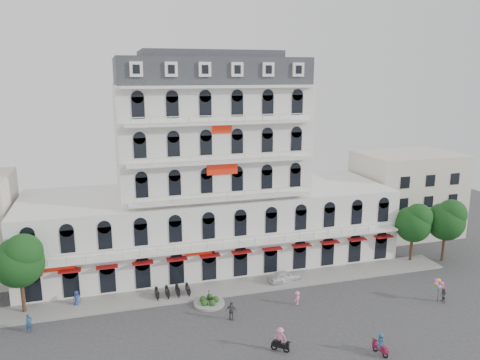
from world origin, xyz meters
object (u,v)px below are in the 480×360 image
object	(u,v)px
parked_car	(284,276)
rider_east	(381,344)
rider_center	(280,339)
balloon_vendor	(441,290)

from	to	relation	value
parked_car	rider_east	world-z (taller)	rider_east
parked_car	rider_east	size ratio (longest dim) A/B	1.95
parked_car	rider_center	world-z (taller)	rider_center
parked_car	balloon_vendor	distance (m)	16.57
balloon_vendor	rider_east	bearing A→B (deg)	-150.42
parked_car	balloon_vendor	xyz separation A→B (m)	(13.83, -9.11, 0.64)
parked_car	rider_east	distance (m)	15.72
parked_car	rider_center	distance (m)	13.78
rider_east	rider_center	size ratio (longest dim) A/B	0.90
rider_east	parked_car	bearing A→B (deg)	-5.28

